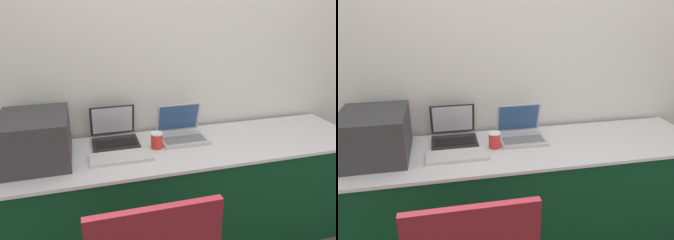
% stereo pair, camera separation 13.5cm
% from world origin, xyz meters
% --- Properties ---
extents(wall_back, '(8.00, 0.05, 2.60)m').
position_xyz_m(wall_back, '(0.00, 0.67, 1.30)').
color(wall_back, silver).
rests_on(wall_back, ground_plane).
extents(table, '(2.35, 0.62, 0.72)m').
position_xyz_m(table, '(0.00, 0.30, 0.36)').
color(table, '#0C381E').
rests_on(table, ground_plane).
extents(printer, '(0.38, 0.44, 0.28)m').
position_xyz_m(printer, '(-0.93, 0.34, 0.87)').
color(printer, '#333338').
rests_on(printer, table).
extents(laptop_left, '(0.30, 0.28, 0.23)m').
position_xyz_m(laptop_left, '(-0.46, 0.49, 0.77)').
color(laptop_left, black).
rests_on(laptop_left, table).
extents(laptop_right, '(0.31, 0.28, 0.22)m').
position_xyz_m(laptop_right, '(-0.01, 0.43, 0.77)').
color(laptop_right, '#B7B7BC').
rests_on(laptop_right, table).
extents(external_keyboard, '(0.37, 0.16, 0.02)m').
position_xyz_m(external_keyboard, '(-0.46, 0.23, 0.73)').
color(external_keyboard, silver).
rests_on(external_keyboard, table).
extents(coffee_cup, '(0.08, 0.08, 0.10)m').
position_xyz_m(coffee_cup, '(-0.21, 0.33, 0.77)').
color(coffee_cup, red).
rests_on(coffee_cup, table).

